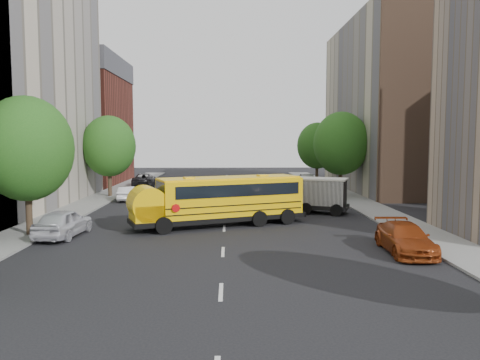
{
  "coord_description": "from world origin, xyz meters",
  "views": [
    {
      "loc": [
        0.29,
        -30.4,
        5.48
      ],
      "look_at": [
        1.07,
        2.0,
        2.65
      ],
      "focal_mm": 35.0,
      "sensor_mm": 36.0,
      "label": 1
    }
  ],
  "objects_px": {
    "street_tree_4": "(341,143)",
    "parked_car_0": "(63,223)",
    "street_tree_1": "(27,149)",
    "parked_car_5": "(307,180)",
    "safari_truck": "(307,194)",
    "street_tree_2": "(109,146)",
    "school_bus": "(218,198)",
    "parked_car_2": "(144,180)",
    "parked_car_3": "(405,238)",
    "parked_car_1": "(127,193)",
    "street_tree_5": "(317,146)",
    "parked_car_4": "(329,193)"
  },
  "relations": [
    {
      "from": "street_tree_4",
      "to": "parked_car_0",
      "type": "height_order",
      "value": "street_tree_4"
    },
    {
      "from": "street_tree_1",
      "to": "parked_car_5",
      "type": "xyz_separation_m",
      "value": [
        20.6,
        28.72,
        -4.27
      ]
    },
    {
      "from": "safari_truck",
      "to": "street_tree_1",
      "type": "bearing_deg",
      "value": -132.84
    },
    {
      "from": "safari_truck",
      "to": "street_tree_2",
      "type": "bearing_deg",
      "value": 171.89
    },
    {
      "from": "street_tree_2",
      "to": "school_bus",
      "type": "height_order",
      "value": "street_tree_2"
    },
    {
      "from": "parked_car_2",
      "to": "parked_car_3",
      "type": "height_order",
      "value": "parked_car_2"
    },
    {
      "from": "safari_truck",
      "to": "parked_car_1",
      "type": "relative_size",
      "value": 1.67
    },
    {
      "from": "parked_car_2",
      "to": "parked_car_3",
      "type": "bearing_deg",
      "value": 113.99
    },
    {
      "from": "street_tree_5",
      "to": "school_bus",
      "type": "height_order",
      "value": "street_tree_5"
    },
    {
      "from": "street_tree_4",
      "to": "safari_truck",
      "type": "xyz_separation_m",
      "value": [
        -4.84,
        -9.78,
        -3.69
      ]
    },
    {
      "from": "safari_truck",
      "to": "parked_car_5",
      "type": "height_order",
      "value": "safari_truck"
    },
    {
      "from": "street_tree_1",
      "to": "school_bus",
      "type": "xyz_separation_m",
      "value": [
        10.61,
        2.9,
        -3.18
      ]
    },
    {
      "from": "street_tree_1",
      "to": "parked_car_2",
      "type": "relative_size",
      "value": 1.44
    },
    {
      "from": "parked_car_5",
      "to": "parked_car_3",
      "type": "bearing_deg",
      "value": -89.92
    },
    {
      "from": "street_tree_4",
      "to": "parked_car_2",
      "type": "relative_size",
      "value": 1.48
    },
    {
      "from": "street_tree_1",
      "to": "parked_car_5",
      "type": "relative_size",
      "value": 1.92
    },
    {
      "from": "parked_car_0",
      "to": "parked_car_4",
      "type": "distance_m",
      "value": 23.35
    },
    {
      "from": "parked_car_0",
      "to": "parked_car_2",
      "type": "xyz_separation_m",
      "value": [
        -0.59,
        28.54,
        -0.04
      ]
    },
    {
      "from": "street_tree_5",
      "to": "safari_truck",
      "type": "relative_size",
      "value": 1.16
    },
    {
      "from": "parked_car_1",
      "to": "parked_car_4",
      "type": "relative_size",
      "value": 0.92
    },
    {
      "from": "street_tree_4",
      "to": "street_tree_5",
      "type": "xyz_separation_m",
      "value": [
        -0.0,
        12.0,
        -0.37
      ]
    },
    {
      "from": "parked_car_4",
      "to": "street_tree_5",
      "type": "bearing_deg",
      "value": 88.47
    },
    {
      "from": "school_bus",
      "to": "street_tree_5",
      "type": "bearing_deg",
      "value": 45.63
    },
    {
      "from": "safari_truck",
      "to": "parked_car_2",
      "type": "distance_m",
      "value": 25.53
    },
    {
      "from": "school_bus",
      "to": "parked_car_4",
      "type": "bearing_deg",
      "value": 28.6
    },
    {
      "from": "parked_car_0",
      "to": "parked_car_4",
      "type": "xyz_separation_m",
      "value": [
        18.2,
        14.64,
        -0.08
      ]
    },
    {
      "from": "street_tree_4",
      "to": "street_tree_5",
      "type": "relative_size",
      "value": 1.08
    },
    {
      "from": "parked_car_2",
      "to": "parked_car_4",
      "type": "distance_m",
      "value": 23.37
    },
    {
      "from": "school_bus",
      "to": "parked_car_5",
      "type": "height_order",
      "value": "school_bus"
    },
    {
      "from": "street_tree_2",
      "to": "school_bus",
      "type": "distance_m",
      "value": 18.71
    },
    {
      "from": "street_tree_5",
      "to": "safari_truck",
      "type": "distance_m",
      "value": 22.56
    },
    {
      "from": "school_bus",
      "to": "street_tree_2",
      "type": "bearing_deg",
      "value": 103.52
    },
    {
      "from": "street_tree_5",
      "to": "parked_car_4",
      "type": "xyz_separation_m",
      "value": [
        -1.81,
        -15.62,
        -3.98
      ]
    },
    {
      "from": "street_tree_4",
      "to": "parked_car_1",
      "type": "distance_m",
      "value": 20.46
    },
    {
      "from": "street_tree_1",
      "to": "parked_car_0",
      "type": "height_order",
      "value": "street_tree_1"
    },
    {
      "from": "street_tree_2",
      "to": "street_tree_5",
      "type": "height_order",
      "value": "street_tree_2"
    },
    {
      "from": "parked_car_0",
      "to": "school_bus",
      "type": "bearing_deg",
      "value": -155.25
    },
    {
      "from": "street_tree_1",
      "to": "school_bus",
      "type": "relative_size",
      "value": 0.7
    },
    {
      "from": "school_bus",
      "to": "safari_truck",
      "type": "height_order",
      "value": "school_bus"
    },
    {
      "from": "parked_car_0",
      "to": "parked_car_5",
      "type": "xyz_separation_m",
      "value": [
        18.61,
        28.98,
        -0.13
      ]
    },
    {
      "from": "parked_car_4",
      "to": "parked_car_3",
      "type": "bearing_deg",
      "value": -86.08
    },
    {
      "from": "school_bus",
      "to": "safari_truck",
      "type": "distance_m",
      "value": 8.45
    },
    {
      "from": "school_bus",
      "to": "parked_car_1",
      "type": "relative_size",
      "value": 2.93
    },
    {
      "from": "street_tree_2",
      "to": "parked_car_3",
      "type": "xyz_separation_m",
      "value": [
        19.8,
        -22.38,
        -4.12
      ]
    },
    {
      "from": "parked_car_0",
      "to": "parked_car_5",
      "type": "relative_size",
      "value": 1.15
    },
    {
      "from": "parked_car_2",
      "to": "parked_car_5",
      "type": "relative_size",
      "value": 1.33
    },
    {
      "from": "street_tree_2",
      "to": "school_bus",
      "type": "xyz_separation_m",
      "value": [
        10.61,
        -15.1,
        -3.06
      ]
    },
    {
      "from": "street_tree_5",
      "to": "parked_car_0",
      "type": "height_order",
      "value": "street_tree_5"
    },
    {
      "from": "street_tree_1",
      "to": "street_tree_4",
      "type": "height_order",
      "value": "street_tree_4"
    },
    {
      "from": "street_tree_4",
      "to": "safari_truck",
      "type": "bearing_deg",
      "value": -116.31
    }
  ]
}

